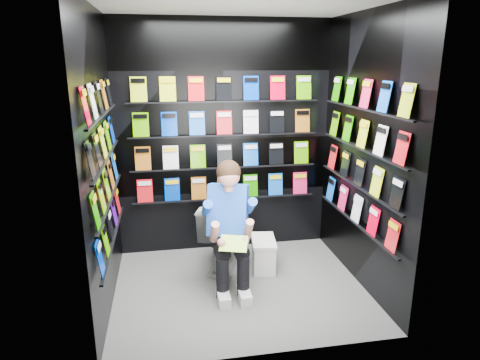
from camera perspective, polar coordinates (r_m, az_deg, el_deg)
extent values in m
plane|color=#575754|center=(4.33, -0.04, -14.18)|extent=(2.40, 2.40, 0.00)
plane|color=white|center=(3.78, -0.04, 22.47)|extent=(2.40, 2.40, 0.00)
cube|color=black|center=(4.81, -2.14, 5.47)|extent=(2.40, 0.04, 2.60)
cube|color=black|center=(2.90, 3.44, -1.48)|extent=(2.40, 0.04, 2.60)
cube|color=black|center=(3.83, -18.03, 2.01)|extent=(0.04, 2.00, 2.60)
cube|color=black|center=(4.22, 16.24, 3.39)|extent=(0.04, 2.00, 2.60)
imported|color=white|center=(4.60, -2.33, -7.20)|extent=(0.63, 0.84, 0.73)
cube|color=silver|center=(4.63, 3.13, -9.97)|extent=(0.27, 0.43, 0.30)
cube|color=silver|center=(4.56, 3.16, -8.08)|extent=(0.30, 0.45, 0.03)
cube|color=green|center=(3.85, -0.85, -8.46)|extent=(0.28, 0.21, 0.10)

